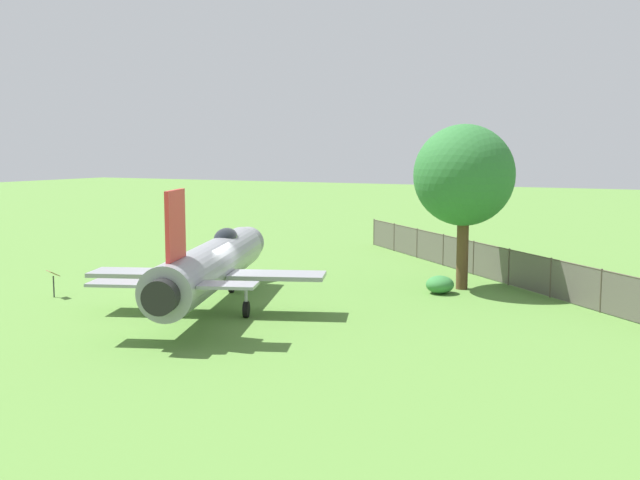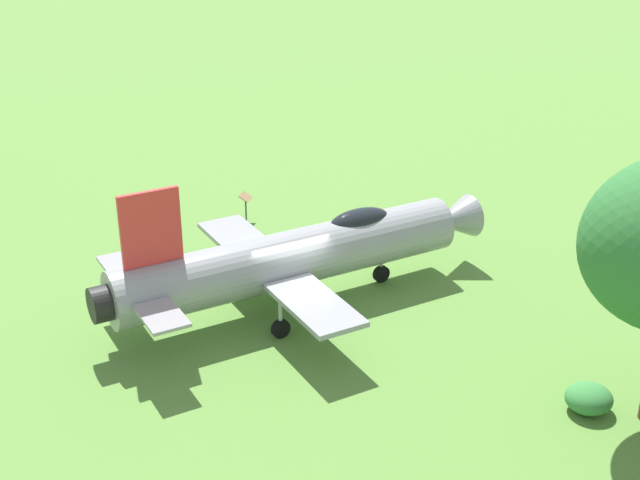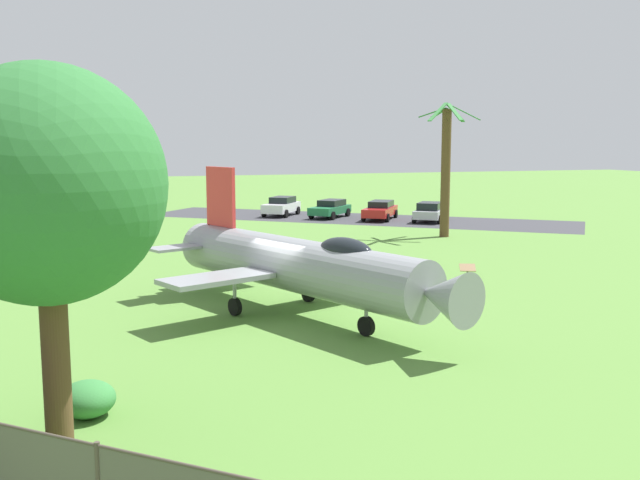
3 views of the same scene
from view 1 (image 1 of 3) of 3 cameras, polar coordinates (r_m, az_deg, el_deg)
The scene contains 6 objects.
ground_plane at distance 29.32m, azimuth -8.24°, elevation -5.27°, with size 200.00×200.00×0.00m, color #568438.
display_jet at distance 29.39m, azimuth -8.11°, elevation -1.77°, with size 13.20×8.84×4.86m.
shade_tree at distance 33.31m, azimuth 10.90°, elevation 4.81°, with size 4.91×4.34×7.24m.
perimeter_fence at distance 33.88m, azimuth 15.60°, elevation -2.27°, with size 23.12×24.59×1.68m.
shrub_near_fence at distance 32.59m, azimuth 9.10°, elevation -3.36°, with size 1.26×1.20×0.77m.
info_plaque at distance 33.17m, azimuth -19.61°, elevation -2.68°, with size 0.60×0.71×1.14m.
Camera 1 is at (-23.29, -16.72, 6.17)m, focal length 42.10 mm.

